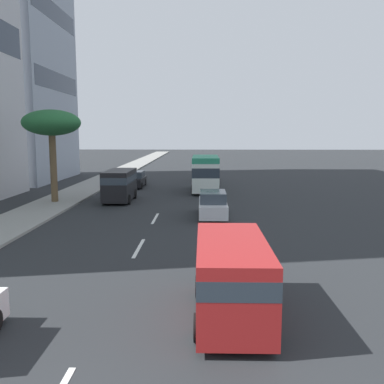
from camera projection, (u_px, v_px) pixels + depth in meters
The scene contains 11 objects.
ground_plane at pixel (169, 194), 36.75m from camera, with size 198.00×198.00×0.00m, color #26282B.
sidewalk_right at pixel (77, 193), 36.93m from camera, with size 162.00×3.51×0.15m, color gray.
lane_stripe_mid at pixel (139, 248), 19.42m from camera, with size 3.20×0.16×0.01m, color silver.
lane_stripe_far at pixel (155, 218), 26.14m from camera, with size 3.20×0.16×0.01m, color silver.
van_second at pixel (120, 184), 32.58m from camera, with size 4.77×2.06×2.40m.
van_third at pixel (232, 274), 11.99m from camera, with size 4.83×2.09×2.23m.
car_fourth at pixel (213, 205), 26.60m from camera, with size 4.55×1.80×1.63m.
car_fifth at pixel (134, 180), 41.35m from camera, with size 4.42×1.93×1.53m.
car_sixth at pixel (210, 174), 45.79m from camera, with size 4.23×1.84×1.71m.
minibus_seventh at pixel (205, 172), 37.93m from camera, with size 6.24×2.43×3.16m.
palm_tree at pixel (52, 124), 30.96m from camera, with size 4.20×4.20×6.77m.
Camera 1 is at (-4.82, -2.90, 5.23)m, focal length 39.73 mm.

